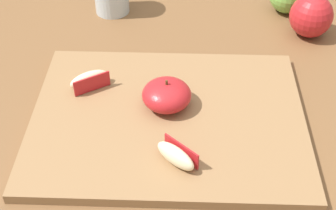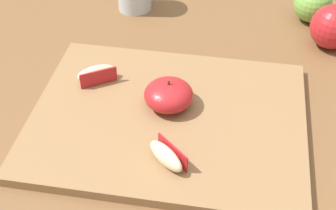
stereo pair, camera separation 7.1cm
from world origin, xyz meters
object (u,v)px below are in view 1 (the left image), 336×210
Objects in this scene: apple_wedge_left at (89,80)px; apple_half_skin_up at (167,95)px; whole_apple_crimson at (311,16)px; apple_wedge_back at (176,155)px; cutting_board at (168,119)px.

apple_half_skin_up is at bearing -17.74° from apple_wedge_left.
apple_wedge_back is at bearing -124.85° from whole_apple_crimson.
apple_wedge_back is 0.70× the size of whole_apple_crimson.
apple_half_skin_up reaches higher than apple_wedge_back.
cutting_board is 0.14m from apple_wedge_left.
cutting_board is at bearing -26.04° from apple_wedge_left.
apple_wedge_back is 0.42m from whole_apple_crimson.
whole_apple_crimson is (0.24, 0.35, 0.01)m from apple_wedge_back.
apple_wedge_left is at bearing 153.96° from cutting_board.
cutting_board is 4.65× the size of whole_apple_crimson.
cutting_board is 0.36m from whole_apple_crimson.
cutting_board is 0.10m from apple_wedge_back.
whole_apple_crimson is (0.38, 0.19, 0.01)m from apple_wedge_left.
apple_wedge_left is 0.74× the size of whole_apple_crimson.
apple_wedge_back is (0.02, -0.12, -0.01)m from apple_half_skin_up.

